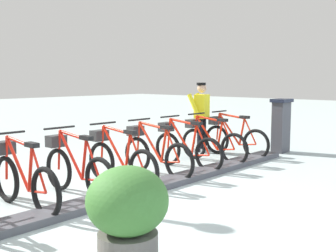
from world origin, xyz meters
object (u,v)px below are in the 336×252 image
at_px(payment_kiosk, 281,125).
at_px(bike_docked_4, 118,159).
at_px(bike_docked_0, 233,137).
at_px(bike_docked_3, 154,152).
at_px(bike_docked_5, 75,168).
at_px(bike_docked_6, 22,178).
at_px(worker_near_rack, 201,114).
at_px(bike_docked_2, 185,147).
at_px(bike_docked_1, 211,142).
at_px(planter_bush, 127,212).

xyz_separation_m(payment_kiosk, bike_docked_4, (0.57, 4.63, -0.24)).
height_order(bike_docked_0, bike_docked_3, same).
bearing_deg(bike_docked_0, bike_docked_5, 90.00).
relative_size(bike_docked_5, bike_docked_6, 1.00).
height_order(bike_docked_0, worker_near_rack, worker_near_rack).
distance_m(bike_docked_4, worker_near_rack, 3.56).
relative_size(bike_docked_4, bike_docked_6, 1.00).
bearing_deg(payment_kiosk, bike_docked_2, 78.88).
xyz_separation_m(payment_kiosk, bike_docked_0, (0.57, 1.19, -0.24)).
distance_m(bike_docked_4, bike_docked_6, 1.72).
bearing_deg(bike_docked_0, bike_docked_6, 90.00).
distance_m(payment_kiosk, bike_docked_6, 6.38).
relative_size(bike_docked_2, bike_docked_5, 1.00).
bearing_deg(payment_kiosk, worker_near_rack, 39.99).
height_order(bike_docked_1, bike_docked_5, same).
relative_size(bike_docked_0, worker_near_rack, 1.04).
bearing_deg(bike_docked_3, worker_near_rack, -70.98).
height_order(bike_docked_0, bike_docked_5, same).
distance_m(bike_docked_1, worker_near_rack, 1.30).
height_order(bike_docked_3, worker_near_rack, worker_near_rack).
bearing_deg(bike_docked_2, bike_docked_6, 90.00).
xyz_separation_m(bike_docked_2, bike_docked_3, (0.00, 0.86, 0.00)).
bearing_deg(bike_docked_1, bike_docked_2, 90.00).
distance_m(payment_kiosk, bike_docked_0, 1.34).
xyz_separation_m(bike_docked_1, worker_near_rack, (0.88, -0.83, 0.48)).
height_order(payment_kiosk, bike_docked_3, payment_kiosk).
bearing_deg(worker_near_rack, bike_docked_5, 101.63).
relative_size(bike_docked_2, bike_docked_6, 1.00).
relative_size(bike_docked_2, planter_bush, 1.77).
relative_size(bike_docked_4, bike_docked_5, 1.00).
relative_size(payment_kiosk, bike_docked_5, 0.74).
bearing_deg(worker_near_rack, bike_docked_4, 104.45).
bearing_deg(payment_kiosk, bike_docked_4, 82.96).
distance_m(bike_docked_6, worker_near_rack, 5.23).
relative_size(payment_kiosk, worker_near_rack, 0.77).
distance_m(payment_kiosk, bike_docked_2, 2.97).
relative_size(bike_docked_4, planter_bush, 1.77).
xyz_separation_m(bike_docked_1, bike_docked_2, (0.00, 0.86, 0.00)).
height_order(bike_docked_0, bike_docked_1, same).
bearing_deg(planter_bush, bike_docked_4, -39.98).
bearing_deg(bike_docked_2, planter_bush, 122.65).
bearing_deg(planter_bush, bike_docked_2, -57.35).
bearing_deg(payment_kiosk, bike_docked_1, 74.39).
bearing_deg(bike_docked_1, bike_docked_0, -90.00).
relative_size(payment_kiosk, bike_docked_4, 0.74).
relative_size(bike_docked_0, bike_docked_3, 1.00).
xyz_separation_m(bike_docked_1, planter_bush, (-2.39, 4.59, 0.11)).
bearing_deg(bike_docked_4, bike_docked_3, -90.00).
distance_m(bike_docked_5, worker_near_rack, 4.39).
bearing_deg(bike_docked_2, bike_docked_1, -90.00).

